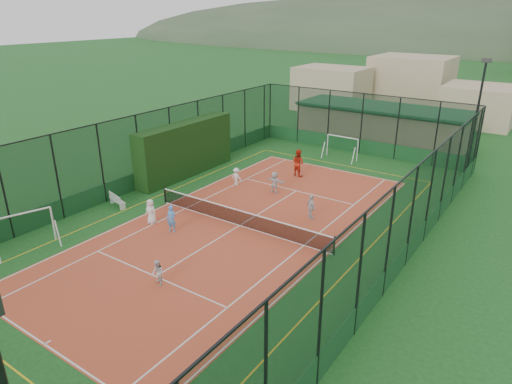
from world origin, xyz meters
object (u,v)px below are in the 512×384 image
(futsal_goal_near, at_px, (24,231))
(child_near_right, at_px, (158,273))
(clubhouse, at_px, (382,123))
(child_near_mid, at_px, (171,219))
(child_far_back, at_px, (275,182))
(white_bench, at_px, (117,200))
(coach, at_px, (298,163))
(floodlight_ne, at_px, (476,118))
(futsal_goal_far, at_px, (342,148))
(child_near_left, at_px, (151,212))
(child_far_right, at_px, (311,207))
(child_far_left, at_px, (236,176))

(futsal_goal_near, height_order, child_near_right, futsal_goal_near)
(clubhouse, bearing_deg, child_near_mid, -96.03)
(futsal_goal_near, distance_m, child_far_back, 14.93)
(clubhouse, relative_size, child_far_back, 10.40)
(clubhouse, bearing_deg, white_bench, -107.96)
(clubhouse, bearing_deg, coach, -96.49)
(floodlight_ne, relative_size, futsal_goal_far, 2.98)
(clubhouse, height_order, child_far_back, clubhouse)
(floodlight_ne, distance_m, child_near_left, 23.35)
(child_near_right, xyz_separation_m, child_far_right, (2.25, 9.87, 0.13))
(child_near_left, bearing_deg, child_far_right, 32.96)
(child_near_left, height_order, child_near_right, child_near_left)
(child_far_right, height_order, coach, coach)
(child_far_back, bearing_deg, child_far_right, 152.52)
(child_far_back, bearing_deg, child_far_left, 8.85)
(child_far_back, bearing_deg, futsal_goal_near, 67.11)
(white_bench, bearing_deg, child_far_back, 62.69)
(futsal_goal_near, xyz_separation_m, child_near_right, (8.05, 1.36, -0.32))
(futsal_goal_far, relative_size, child_near_mid, 1.84)
(floodlight_ne, bearing_deg, child_far_left, -137.32)
(child_near_mid, distance_m, child_far_left, 7.79)
(futsal_goal_far, height_order, coach, coach)
(child_near_mid, xyz_separation_m, child_far_right, (5.45, 5.74, -0.02))
(child_near_left, bearing_deg, floodlight_ne, 50.59)
(floodlight_ne, bearing_deg, child_near_mid, -120.19)
(child_near_mid, bearing_deg, child_far_left, 86.47)
(child_near_left, xyz_separation_m, child_far_back, (3.22, 7.92, 0.00))
(futsal_goal_near, bearing_deg, child_near_mid, -23.38)
(child_far_left, bearing_deg, child_far_back, -171.10)
(floodlight_ne, distance_m, child_far_left, 17.45)
(child_near_mid, distance_m, child_near_right, 5.23)
(futsal_goal_near, relative_size, child_near_right, 2.41)
(white_bench, bearing_deg, child_far_left, 76.57)
(white_bench, relative_size, child_far_right, 1.07)
(clubhouse, xyz_separation_m, child_near_left, (-4.28, -24.58, -0.84))
(futsal_goal_near, relative_size, child_far_right, 1.97)
(white_bench, distance_m, child_far_left, 8.05)
(white_bench, distance_m, child_near_left, 3.57)
(clubhouse, distance_m, child_far_left, 17.47)
(white_bench, height_order, child_far_right, child_far_right)
(child_near_right, xyz_separation_m, child_far_left, (-4.56, 11.80, 0.02))
(child_near_mid, relative_size, child_far_right, 1.03)
(futsal_goal_far, relative_size, coach, 1.41)
(clubhouse, distance_m, child_far_back, 16.72)
(coach, bearing_deg, floodlight_ne, -131.92)
(child_near_mid, distance_m, child_far_right, 7.92)
(futsal_goal_far, bearing_deg, child_far_left, -107.37)
(child_far_right, xyz_separation_m, child_far_back, (-3.91, 2.25, -0.00))
(floodlight_ne, relative_size, coach, 4.18)
(clubhouse, relative_size, child_near_mid, 10.07)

